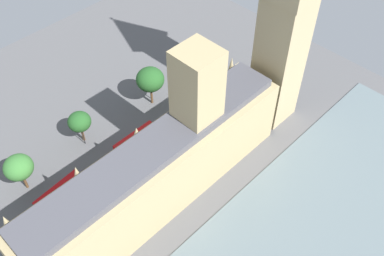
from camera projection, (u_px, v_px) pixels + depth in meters
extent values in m
plane|color=#565659|center=(154.00, 191.00, 91.00)|extent=(132.21, 132.21, 0.00)
cube|color=tan|center=(158.00, 175.00, 84.52)|extent=(11.01, 58.58, 15.04)
cube|color=tan|center=(197.00, 118.00, 83.67)|extent=(7.29, 7.29, 31.17)
cube|color=#4C4C54|center=(155.00, 147.00, 78.40)|extent=(8.37, 56.23, 1.60)
cone|color=tan|center=(232.00, 64.00, 92.98)|extent=(1.20, 1.20, 3.14)
cone|color=tan|center=(187.00, 96.00, 86.96)|extent=(1.20, 1.20, 2.21)
cone|color=tan|center=(137.00, 131.00, 80.70)|extent=(1.20, 1.20, 1.95)
cone|color=tan|center=(76.00, 172.00, 74.12)|extent=(1.20, 1.20, 2.55)
cone|color=tan|center=(5.00, 221.00, 67.77)|extent=(1.20, 1.20, 2.52)
cube|color=tan|center=(279.00, 61.00, 95.21)|extent=(8.47, 8.47, 31.16)
cube|color=#B7B7BC|center=(199.00, 110.00, 106.04)|extent=(2.05, 4.76, 0.75)
cube|color=black|center=(199.00, 108.00, 105.64)|extent=(1.64, 2.70, 0.65)
cylinder|color=black|center=(197.00, 116.00, 105.19)|extent=(0.29, 0.69, 0.68)
cylinder|color=black|center=(192.00, 113.00, 105.91)|extent=(0.29, 0.69, 0.68)
cylinder|color=black|center=(205.00, 109.00, 106.72)|extent=(0.29, 0.69, 0.68)
cylinder|color=black|center=(200.00, 106.00, 107.43)|extent=(0.29, 0.69, 0.68)
cube|color=navy|center=(174.00, 132.00, 101.29)|extent=(2.12, 4.38, 0.75)
cube|color=black|center=(174.00, 129.00, 100.88)|extent=(1.71, 2.48, 0.65)
cylinder|color=black|center=(172.00, 138.00, 100.48)|extent=(0.29, 0.69, 0.68)
cylinder|color=black|center=(167.00, 134.00, 101.26)|extent=(0.29, 0.69, 0.68)
cylinder|color=black|center=(181.00, 131.00, 101.87)|extent=(0.29, 0.69, 0.68)
cylinder|color=black|center=(175.00, 128.00, 102.65)|extent=(0.29, 0.69, 0.68)
cube|color=red|center=(136.00, 142.00, 96.61)|extent=(2.56, 10.51, 4.20)
cube|color=black|center=(136.00, 142.00, 96.55)|extent=(2.62, 10.11, 0.70)
cylinder|color=black|center=(128.00, 160.00, 95.83)|extent=(0.36, 1.10, 1.10)
cylinder|color=black|center=(121.00, 155.00, 96.91)|extent=(0.36, 1.10, 1.10)
cylinder|color=black|center=(153.00, 142.00, 99.39)|extent=(0.36, 1.10, 1.10)
cylinder|color=black|center=(146.00, 137.00, 100.48)|extent=(0.36, 1.10, 1.10)
cube|color=gold|center=(92.00, 172.00, 93.58)|extent=(1.94, 4.81, 0.75)
cube|color=black|center=(92.00, 169.00, 93.18)|extent=(1.57, 2.72, 0.65)
cylinder|color=black|center=(89.00, 179.00, 92.74)|extent=(0.28, 0.69, 0.68)
cylinder|color=black|center=(84.00, 175.00, 93.44)|extent=(0.28, 0.69, 0.68)
cylinder|color=black|center=(100.00, 170.00, 94.27)|extent=(0.28, 0.69, 0.68)
cylinder|color=black|center=(95.00, 166.00, 94.97)|extent=(0.28, 0.69, 0.68)
cube|color=#B20C0F|center=(61.00, 195.00, 87.27)|extent=(3.39, 10.68, 4.20)
cube|color=black|center=(60.00, 195.00, 87.21)|extent=(3.42, 10.28, 0.70)
cylinder|color=black|center=(52.00, 216.00, 86.40)|extent=(0.44, 1.13, 1.10)
cylinder|color=black|center=(44.00, 210.00, 87.40)|extent=(0.44, 1.13, 1.10)
cylinder|color=black|center=(81.00, 192.00, 90.24)|extent=(0.44, 1.13, 1.10)
cylinder|color=black|center=(73.00, 186.00, 91.23)|extent=(0.44, 1.13, 1.10)
cube|color=black|center=(30.00, 236.00, 83.29)|extent=(2.05, 4.50, 0.75)
cube|color=black|center=(29.00, 233.00, 82.88)|extent=(1.64, 2.55, 0.65)
cylinder|color=black|center=(26.00, 245.00, 82.48)|extent=(0.29, 0.69, 0.68)
cylinder|color=black|center=(21.00, 240.00, 83.20)|extent=(0.29, 0.69, 0.68)
cylinder|color=black|center=(39.00, 235.00, 83.92)|extent=(0.29, 0.69, 0.68)
cylinder|color=black|center=(34.00, 230.00, 84.64)|extent=(0.29, 0.69, 0.68)
cylinder|color=gray|center=(93.00, 206.00, 87.81)|extent=(0.48, 0.48, 1.40)
sphere|color=#8C6647|center=(93.00, 204.00, 87.19)|extent=(0.27, 0.27, 0.27)
cube|color=gray|center=(92.00, 207.00, 87.62)|extent=(0.33, 0.11, 0.25)
cylinder|color=brown|center=(83.00, 134.00, 99.13)|extent=(0.56, 0.56, 4.02)
ellipsoid|color=#235623|center=(79.00, 122.00, 96.24)|extent=(5.14, 5.14, 4.37)
cylinder|color=brown|center=(25.00, 181.00, 90.13)|extent=(0.56, 0.56, 4.44)
ellipsoid|color=#387533|center=(18.00, 167.00, 86.87)|extent=(5.89, 5.89, 5.01)
cylinder|color=brown|center=(152.00, 95.00, 107.00)|extent=(0.56, 0.56, 5.01)
ellipsoid|color=#235623|center=(150.00, 79.00, 103.32)|extent=(6.68, 6.68, 5.68)
cylinder|color=black|center=(151.00, 91.00, 107.79)|extent=(0.18, 0.18, 5.33)
sphere|color=#F2EAC6|center=(150.00, 82.00, 105.62)|extent=(0.56, 0.56, 0.56)
cylinder|color=black|center=(83.00, 136.00, 97.97)|extent=(0.18, 0.18, 5.01)
sphere|color=#F2EAC6|center=(81.00, 128.00, 95.93)|extent=(0.56, 0.56, 0.56)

